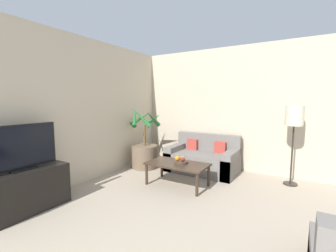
# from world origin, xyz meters

# --- Properties ---
(wall_back) EXTENTS (8.00, 0.06, 2.70)m
(wall_back) POSITION_xyz_m (0.00, 5.93, 1.35)
(wall_back) COLOR beige
(wall_back) RESTS_ON ground_plane
(wall_left) EXTENTS (0.06, 7.50, 2.70)m
(wall_left) POSITION_xyz_m (-3.23, 2.95, 1.35)
(wall_left) COLOR beige
(wall_left) RESTS_ON ground_plane
(tv_console) EXTENTS (0.47, 1.11, 0.60)m
(tv_console) POSITION_xyz_m (-2.94, 2.45, 0.30)
(tv_console) COLOR black
(tv_console) RESTS_ON ground_plane
(television) EXTENTS (0.18, 0.93, 0.62)m
(television) POSITION_xyz_m (-2.94, 2.45, 0.91)
(television) COLOR black
(television) RESTS_ON tv_console
(potted_palm) EXTENTS (0.76, 0.74, 1.41)m
(potted_palm) POSITION_xyz_m (-2.77, 4.97, 0.38)
(potted_palm) COLOR brown
(potted_palm) RESTS_ON ground_plane
(sofa_loveseat) EXTENTS (1.47, 0.86, 0.79)m
(sofa_loveseat) POSITION_xyz_m (-1.53, 5.43, 0.27)
(sofa_loveseat) COLOR slate
(sofa_loveseat) RESTS_ON ground_plane
(floor_lamp) EXTENTS (0.30, 0.30, 1.45)m
(floor_lamp) POSITION_xyz_m (0.16, 5.50, 1.20)
(floor_lamp) COLOR #2D2823
(floor_lamp) RESTS_ON ground_plane
(coffee_table) EXTENTS (1.09, 0.61, 0.41)m
(coffee_table) POSITION_xyz_m (-1.61, 4.40, 0.36)
(coffee_table) COLOR #38281E
(coffee_table) RESTS_ON ground_plane
(fruit_bowl) EXTENTS (0.25, 0.25, 0.05)m
(fruit_bowl) POSITION_xyz_m (-1.55, 4.44, 0.43)
(fruit_bowl) COLOR #42382D
(fruit_bowl) RESTS_ON coffee_table
(apple_red) EXTENTS (0.08, 0.08, 0.08)m
(apple_red) POSITION_xyz_m (-1.51, 4.42, 0.49)
(apple_red) COLOR red
(apple_red) RESTS_ON fruit_bowl
(apple_green) EXTENTS (0.07, 0.07, 0.07)m
(apple_green) POSITION_xyz_m (-1.55, 4.50, 0.49)
(apple_green) COLOR olive
(apple_green) RESTS_ON fruit_bowl
(orange_fruit) EXTENTS (0.09, 0.09, 0.09)m
(orange_fruit) POSITION_xyz_m (-1.61, 4.41, 0.50)
(orange_fruit) COLOR orange
(orange_fruit) RESTS_ON fruit_bowl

